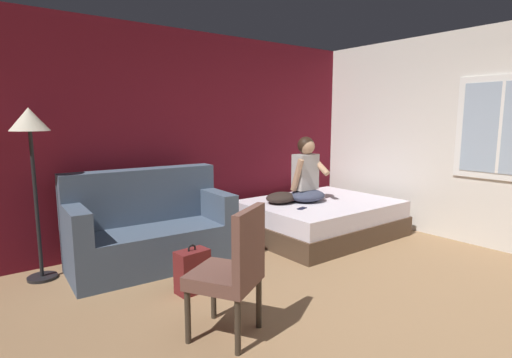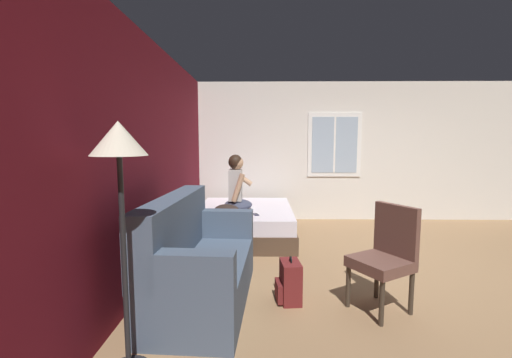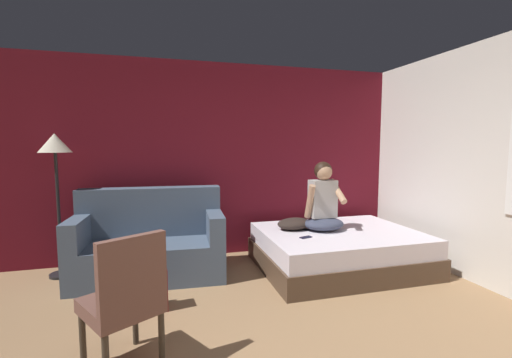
{
  "view_description": "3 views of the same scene",
  "coord_description": "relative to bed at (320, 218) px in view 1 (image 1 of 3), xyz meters",
  "views": [
    {
      "loc": [
        -2.52,
        -1.6,
        1.6
      ],
      "look_at": [
        0.36,
        2.16,
        0.88
      ],
      "focal_mm": 28.0,
      "sensor_mm": 36.0,
      "label": 1
    },
    {
      "loc": [
        -4.07,
        1.83,
        1.58
      ],
      "look_at": [
        0.45,
        1.9,
        1.06
      ],
      "focal_mm": 24.0,
      "sensor_mm": 36.0,
      "label": 2
    },
    {
      "loc": [
        -0.72,
        -1.72,
        1.56
      ],
      "look_at": [
        0.34,
        2.09,
        1.17
      ],
      "focal_mm": 24.0,
      "sensor_mm": 36.0,
      "label": 3
    }
  ],
  "objects": [
    {
      "name": "person_seated",
      "position": [
        -0.17,
        0.11,
        0.6
      ],
      "size": [
        0.52,
        0.45,
        0.88
      ],
      "color": "#383D51",
      "rests_on": "bed"
    },
    {
      "name": "backpack",
      "position": [
        -2.29,
        -0.55,
        -0.04
      ],
      "size": [
        0.32,
        0.25,
        0.46
      ],
      "color": "maroon",
      "rests_on": "ground"
    },
    {
      "name": "side_chair",
      "position": [
        -2.42,
        -1.42,
        0.3
      ],
      "size": [
        0.63,
        0.63,
        0.98
      ],
      "color": "#382D23",
      "rests_on": "ground"
    },
    {
      "name": "ground_plane",
      "position": [
        -1.43,
        -2.1,
        -0.24
      ],
      "size": [
        40.0,
        40.0,
        0.0
      ],
      "primitive_type": "plane",
      "color": "#93704C"
    },
    {
      "name": "couch",
      "position": [
        -2.31,
        0.36,
        0.16
      ],
      "size": [
        1.74,
        0.92,
        1.04
      ],
      "color": "#47566B",
      "rests_on": "ground"
    },
    {
      "name": "throw_pillow",
      "position": [
        -0.51,
        0.24,
        0.31
      ],
      "size": [
        0.56,
        0.48,
        0.14
      ],
      "primitive_type": "ellipsoid",
      "rotation": [
        0.0,
        0.0,
        0.3
      ],
      "color": "#2D231E",
      "rests_on": "bed"
    },
    {
      "name": "bed",
      "position": [
        0.0,
        0.0,
        0.0
      ],
      "size": [
        1.99,
        1.56,
        0.48
      ],
      "color": "#4C3828",
      "rests_on": "ground"
    },
    {
      "name": "cell_phone",
      "position": [
        -0.54,
        -0.19,
        0.25
      ],
      "size": [
        0.16,
        0.11,
        0.01
      ],
      "primitive_type": "cube",
      "rotation": [
        0.0,
        0.0,
        5.01
      ],
      "color": "black",
      "rests_on": "bed"
    },
    {
      "name": "floor_lamp",
      "position": [
        -3.34,
        0.64,
        1.19
      ],
      "size": [
        0.36,
        0.36,
        1.7
      ],
      "color": "black",
      "rests_on": "ground"
    },
    {
      "name": "wall_back_accent",
      "position": [
        -1.43,
        1.04,
        1.11
      ],
      "size": [
        10.35,
        0.16,
        2.7
      ],
      "primitive_type": "cube",
      "color": "maroon",
      "rests_on": "ground"
    }
  ]
}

